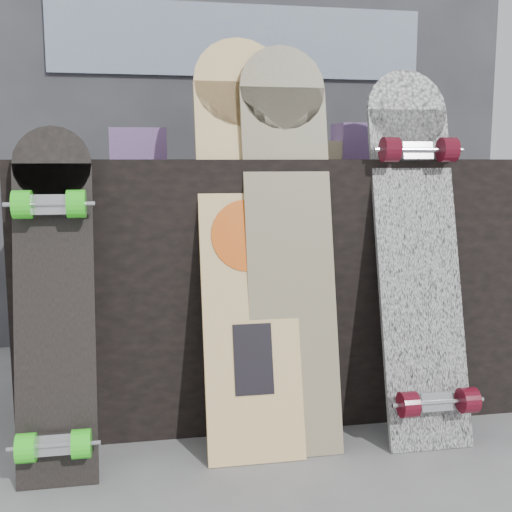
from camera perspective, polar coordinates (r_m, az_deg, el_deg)
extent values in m
plane|color=slate|center=(1.82, 5.27, -17.62)|extent=(60.00, 60.00, 0.00)
cube|color=black|center=(2.15, 1.80, -2.13)|extent=(1.60, 0.60, 0.80)
cube|color=#323237|center=(2.96, -1.76, 14.41)|extent=(2.40, 0.20, 2.20)
cube|color=navy|center=(2.88, -1.42, 18.58)|extent=(1.60, 0.02, 0.30)
cube|color=#693E7F|center=(2.15, -10.44, 9.78)|extent=(0.18, 0.12, 0.10)
cube|color=#693E7F|center=(2.24, 8.91, 10.02)|extent=(0.14, 0.14, 0.12)
cube|color=#D1B78C|center=(2.20, 7.29, 9.30)|extent=(0.22, 0.10, 0.06)
cube|color=#C9BA88|center=(1.77, -0.70, -0.91)|extent=(0.26, 0.30, 1.02)
cylinder|color=#C9BA88|center=(1.90, -1.49, 15.16)|extent=(0.26, 0.09, 0.26)
cylinder|color=#E7560E|center=(1.77, -0.77, 1.85)|extent=(0.20, 0.06, 0.19)
cube|color=black|center=(1.75, -0.24, -9.16)|extent=(0.11, 0.05, 0.18)
cube|color=beige|center=(1.78, 3.09, -1.10)|extent=(0.25, 0.26, 1.01)
cylinder|color=beige|center=(1.89, 2.34, 14.70)|extent=(0.25, 0.07, 0.24)
cube|color=silver|center=(1.90, 14.28, -1.67)|extent=(0.24, 0.27, 0.95)
cylinder|color=silver|center=(1.99, 13.24, 12.50)|extent=(0.24, 0.08, 0.24)
cube|color=silver|center=(1.87, 15.63, -12.35)|extent=(0.09, 0.04, 0.06)
cylinder|color=#530B19|center=(1.81, 13.38, -12.72)|extent=(0.05, 0.07, 0.07)
cylinder|color=#530B19|center=(1.89, 18.32, -12.07)|extent=(0.05, 0.07, 0.07)
cube|color=silver|center=(1.91, 14.05, 8.99)|extent=(0.09, 0.04, 0.06)
cylinder|color=#530B19|center=(1.86, 11.83, 9.24)|extent=(0.05, 0.07, 0.07)
cylinder|color=#530B19|center=(1.93, 16.67, 9.04)|extent=(0.05, 0.07, 0.07)
cube|color=black|center=(1.70, -17.43, -5.68)|extent=(0.20, 0.19, 0.79)
cylinder|color=black|center=(1.73, -17.67, 7.80)|extent=(0.20, 0.06, 0.20)
cube|color=silver|center=(1.69, -17.42, -15.66)|extent=(0.09, 0.04, 0.06)
cylinder|color=#34F222|center=(1.68, -19.76, -15.77)|extent=(0.04, 0.07, 0.07)
cylinder|color=#34F222|center=(1.66, -15.25, -15.80)|extent=(0.04, 0.07, 0.07)
cube|color=silver|center=(1.67, -17.79, 4.31)|extent=(0.09, 0.04, 0.06)
cylinder|color=#34F222|center=(1.66, -20.06, 4.32)|extent=(0.04, 0.07, 0.07)
cylinder|color=#34F222|center=(1.65, -15.68, 4.49)|extent=(0.04, 0.07, 0.07)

